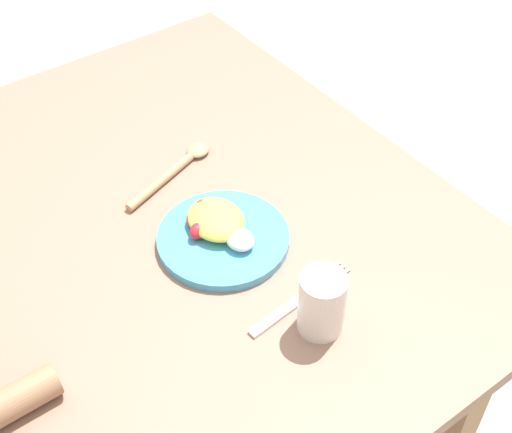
{
  "coord_description": "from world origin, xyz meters",
  "views": [
    {
      "loc": [
        0.8,
        -0.41,
        1.6
      ],
      "look_at": [
        0.1,
        0.1,
        0.75
      ],
      "focal_mm": 50.5,
      "sensor_mm": 36.0,
      "label": 1
    }
  ],
  "objects_px": {
    "plate": "(221,232)",
    "spoon": "(176,168)",
    "drinking_cup": "(322,303)",
    "fork": "(300,299)"
  },
  "relations": [
    {
      "from": "plate",
      "to": "spoon",
      "type": "height_order",
      "value": "plate"
    },
    {
      "from": "plate",
      "to": "drinking_cup",
      "type": "relative_size",
      "value": 2.1
    },
    {
      "from": "plate",
      "to": "fork",
      "type": "height_order",
      "value": "plate"
    },
    {
      "from": "plate",
      "to": "drinking_cup",
      "type": "bearing_deg",
      "value": 4.36
    },
    {
      "from": "plate",
      "to": "fork",
      "type": "relative_size",
      "value": 1.08
    },
    {
      "from": "fork",
      "to": "spoon",
      "type": "bearing_deg",
      "value": 83.02
    },
    {
      "from": "plate",
      "to": "spoon",
      "type": "xyz_separation_m",
      "value": [
        -0.19,
        0.03,
        -0.01
      ]
    },
    {
      "from": "plate",
      "to": "spoon",
      "type": "bearing_deg",
      "value": 170.33
    },
    {
      "from": "plate",
      "to": "fork",
      "type": "bearing_deg",
      "value": 7.56
    },
    {
      "from": "spoon",
      "to": "drinking_cup",
      "type": "height_order",
      "value": "drinking_cup"
    }
  ]
}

